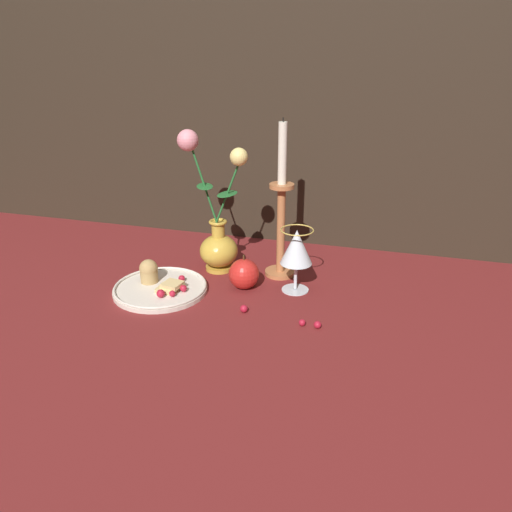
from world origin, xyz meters
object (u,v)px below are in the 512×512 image
object	(u,v)px
vase	(216,231)
apple_beside_vase	(244,274)
wine_glass	(296,249)
candlestick	(281,217)
plate_with_pastries	(159,286)

from	to	relation	value
vase	apple_beside_vase	world-z (taller)	vase
wine_glass	candlestick	distance (m)	0.11
vase	apple_beside_vase	distance (m)	0.15
plate_with_pastries	wine_glass	xyz separation A→B (m)	(0.31, 0.09, 0.09)
wine_glass	vase	bearing A→B (deg)	163.95
plate_with_pastries	wine_glass	world-z (taller)	wine_glass
candlestick	apple_beside_vase	xyz separation A→B (m)	(-0.07, -0.10, -0.12)
vase	apple_beside_vase	size ratio (longest dim) A/B	4.18
wine_glass	plate_with_pastries	bearing A→B (deg)	-163.68
candlestick	vase	bearing A→B (deg)	-174.85
plate_with_pastries	wine_glass	size ratio (longest dim) A/B	1.44
apple_beside_vase	wine_glass	bearing A→B (deg)	9.87
wine_glass	apple_beside_vase	size ratio (longest dim) A/B	1.80
wine_glass	apple_beside_vase	xyz separation A→B (m)	(-0.12, -0.02, -0.07)
vase	wine_glass	bearing A→B (deg)	-16.05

